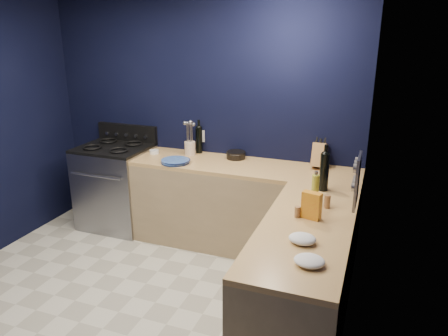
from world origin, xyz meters
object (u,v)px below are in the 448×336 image
at_px(utensil_crock, 190,148).
at_px(crouton_bag, 311,205).
at_px(plate_stack, 175,161).
at_px(knife_block, 320,155).
at_px(gas_range, 117,188).

height_order(utensil_crock, crouton_bag, crouton_bag).
bearing_deg(crouton_bag, utensil_crock, 156.55).
distance_m(plate_stack, crouton_bag, 1.75).
xyz_separation_m(plate_stack, knife_block, (1.39, 0.40, 0.10)).
xyz_separation_m(knife_block, crouton_bag, (0.13, -1.24, -0.02)).
bearing_deg(utensil_crock, crouton_bag, -37.87).
bearing_deg(gas_range, plate_stack, -10.55).
height_order(plate_stack, knife_block, knife_block).
height_order(plate_stack, crouton_bag, crouton_bag).
bearing_deg(crouton_bag, gas_range, 171.45).
bearing_deg(plate_stack, gas_range, 169.45).
relative_size(knife_block, crouton_bag, 1.16).
bearing_deg(knife_block, crouton_bag, -82.95).
distance_m(gas_range, plate_stack, 0.98).
distance_m(gas_range, knife_block, 2.32).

